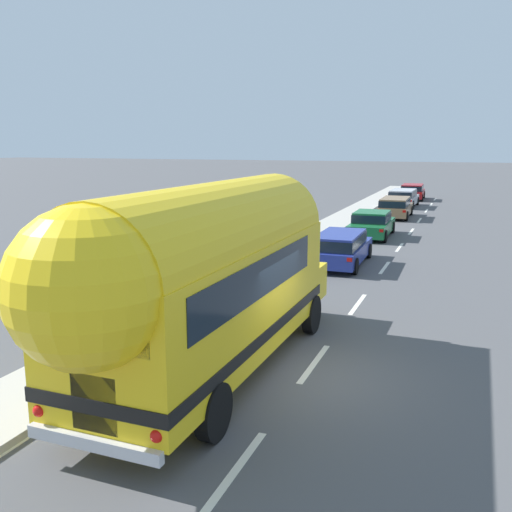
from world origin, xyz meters
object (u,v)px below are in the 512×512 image
painted_bus (203,275)px  car_second (372,223)px  car_lead (341,246)px  car_fourth (403,197)px  car_third (395,206)px  car_fifth (412,191)px

painted_bus → car_second: 20.14m
car_lead → car_fourth: bearing=90.5°
car_fourth → car_lead: bearing=-89.5°
car_third → car_fifth: bearing=90.9°
painted_bus → car_second: painted_bus is taller
painted_bus → car_fourth: bearing=90.2°
painted_bus → car_third: 28.52m
car_lead → car_third: 16.09m
car_lead → car_fifth: same height
car_lead → car_third: bearing=89.6°
car_third → car_lead: bearing=-90.4°
car_second → car_third: 8.40m
car_third → car_fourth: (-0.30, 7.10, -0.00)m
car_fifth → car_third: bearing=-89.1°
painted_bus → car_fifth: size_ratio=2.33×
car_second → car_fifth: bearing=90.2°
car_third → car_fifth: 13.31m
car_third → car_fourth: same height
painted_bus → car_fifth: 41.81m
car_fourth → car_fifth: bearing=89.2°
car_fourth → car_second: bearing=-89.4°
painted_bus → car_second: (0.04, 20.08, -1.56)m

